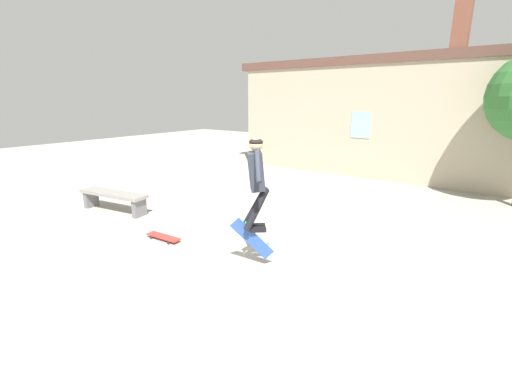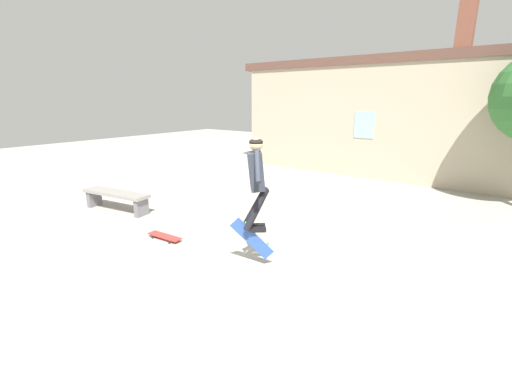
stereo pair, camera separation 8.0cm
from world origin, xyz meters
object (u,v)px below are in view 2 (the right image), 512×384
(skateboard_resting, at_px, (165,236))
(park_bench, at_px, (116,197))
(skater, at_px, (256,176))
(skateboard_flipping, at_px, (252,239))

(skateboard_resting, bearing_deg, park_bench, 165.07)
(park_bench, height_order, skater, skater)
(skater, height_order, skateboard_flipping, skater)
(skater, xyz_separation_m, skateboard_resting, (-2.14, -0.24, -1.49))
(park_bench, bearing_deg, skater, -11.96)
(skateboard_flipping, bearing_deg, skateboard_resting, 149.58)
(skateboard_flipping, distance_m, skateboard_resting, 2.16)
(skateboard_flipping, bearing_deg, park_bench, 141.41)
(skater, relative_size, skateboard_resting, 1.90)
(park_bench, bearing_deg, skateboard_flipping, -13.04)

